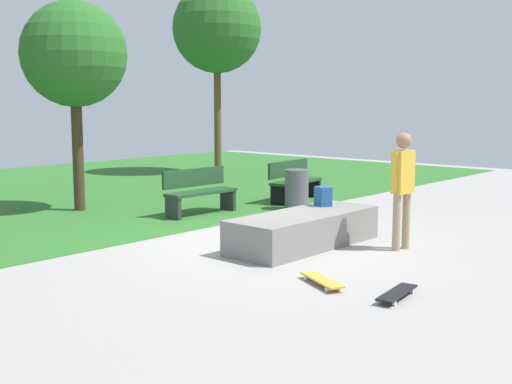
# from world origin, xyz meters

# --- Properties ---
(ground_plane) EXTENTS (28.00, 28.00, 0.00)m
(ground_plane) POSITION_xyz_m (0.00, 0.00, 0.00)
(ground_plane) COLOR #9E9993
(grass_lawn) EXTENTS (26.60, 12.55, 0.01)m
(grass_lawn) POSITION_xyz_m (0.00, 7.72, 0.00)
(grass_lawn) COLOR #2D6B28
(grass_lawn) RESTS_ON ground_plane
(concrete_ledge) EXTENTS (2.72, 1.00, 0.53)m
(concrete_ledge) POSITION_xyz_m (0.16, -0.76, 0.26)
(concrete_ledge) COLOR gray
(concrete_ledge) RESTS_ON ground_plane
(backpack_on_ledge) EXTENTS (0.30, 0.34, 0.32)m
(backpack_on_ledge) POSITION_xyz_m (0.92, -0.56, 0.69)
(backpack_on_ledge) COLOR #1E4C8C
(backpack_on_ledge) RESTS_ON concrete_ledge
(skater_performing_trick) EXTENTS (0.42, 0.26, 1.78)m
(skater_performing_trick) POSITION_xyz_m (0.96, -2.00, 1.05)
(skater_performing_trick) COLOR tan
(skater_performing_trick) RESTS_ON ground_plane
(skateboard_by_ledge) EXTENTS (0.53, 0.81, 0.08)m
(skateboard_by_ledge) POSITION_xyz_m (-1.43, -2.25, 0.06)
(skateboard_by_ledge) COLOR gold
(skateboard_by_ledge) RESTS_ON ground_plane
(skateboard_spare) EXTENTS (0.82, 0.31, 0.08)m
(skateboard_spare) POSITION_xyz_m (-1.30, -3.22, 0.06)
(skateboard_spare) COLOR black
(skateboard_spare) RESTS_ON ground_plane
(park_bench_far_left) EXTENTS (1.65, 0.66, 0.91)m
(park_bench_far_left) POSITION_xyz_m (3.73, 2.30, 0.48)
(park_bench_far_left) COLOR #1E4223
(park_bench_far_left) RESTS_ON ground_plane
(park_bench_by_oak) EXTENTS (1.61, 0.51, 0.91)m
(park_bench_by_oak) POSITION_xyz_m (1.08, 2.61, 0.48)
(park_bench_by_oak) COLOR #1E4223
(park_bench_by_oak) RESTS_ON ground_plane
(tree_young_birch) EXTENTS (2.13, 2.13, 4.26)m
(tree_young_birch) POSITION_xyz_m (-0.26, 4.80, 3.17)
(tree_young_birch) COLOR #42301E
(tree_young_birch) RESTS_ON grass_lawn
(tree_leaning_ash) EXTENTS (2.76, 2.76, 5.87)m
(tree_leaning_ash) POSITION_xyz_m (6.78, 7.79, 4.47)
(tree_leaning_ash) COLOR brown
(tree_leaning_ash) RESTS_ON grass_lawn
(trash_bin) EXTENTS (0.49, 0.49, 0.84)m
(trash_bin) POSITION_xyz_m (2.84, 1.51, 0.42)
(trash_bin) COLOR #4C4C51
(trash_bin) RESTS_ON ground_plane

